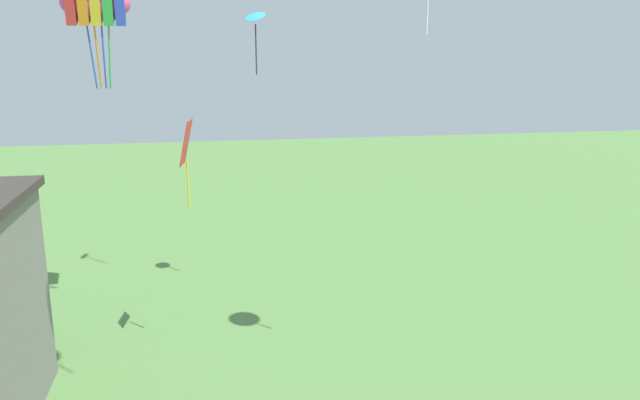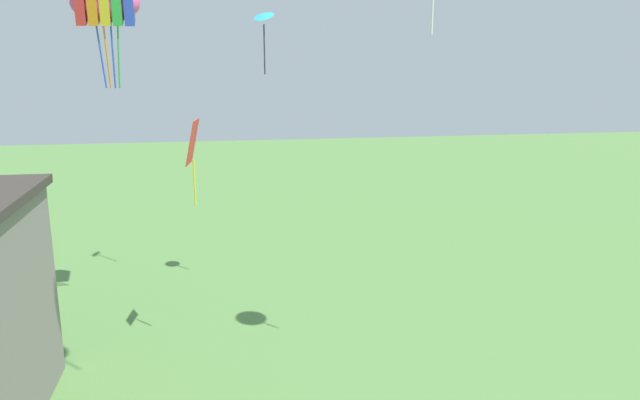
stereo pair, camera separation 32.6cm
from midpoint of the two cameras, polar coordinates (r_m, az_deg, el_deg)
The scene contains 3 objects.
kite_rainbow_parafoil at distance 21.70m, azimuth -20.26°, elevation 16.54°, with size 2.25×1.59×3.36m.
kite_red_diamond at distance 18.60m, azimuth -12.62°, elevation 4.69°, with size 0.43×0.99×2.57m.
kite_cyan_delta at distance 22.45m, azimuth -6.36°, elevation 16.03°, with size 0.97×0.95×2.17m.
Camera 1 is at (-2.17, -4.52, 9.18)m, focal length 35.00 mm.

